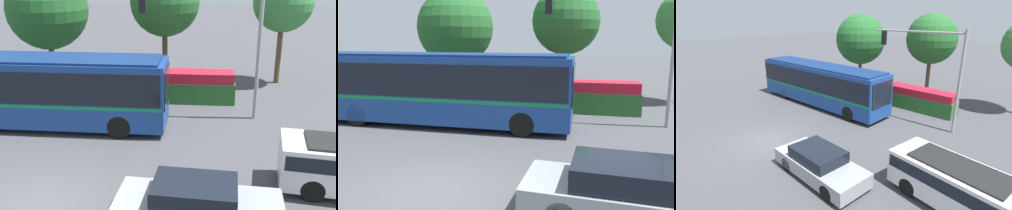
% 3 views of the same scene
% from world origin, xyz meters
% --- Properties ---
extents(ground_plane, '(140.00, 140.00, 0.00)m').
position_xyz_m(ground_plane, '(0.00, 0.00, 0.00)').
color(ground_plane, '#444449').
extents(city_bus, '(11.76, 2.62, 3.17)m').
position_xyz_m(city_bus, '(-2.52, 6.39, 1.80)').
color(city_bus, navy).
rests_on(city_bus, ground).
extents(sedan_foreground, '(4.69, 2.14, 1.32)m').
position_xyz_m(sedan_foreground, '(4.77, -0.42, 0.63)').
color(sedan_foreground, gray).
rests_on(sedan_foreground, ground).
extents(traffic_light_pole, '(5.97, 0.24, 6.08)m').
position_xyz_m(traffic_light_pole, '(5.68, 8.09, 4.13)').
color(traffic_light_pole, gray).
rests_on(traffic_light_pole, ground).
extents(flowering_hedge, '(7.10, 1.39, 1.63)m').
position_xyz_m(flowering_hedge, '(3.01, 10.44, 0.80)').
color(flowering_hedge, '#286028').
rests_on(flowering_hedge, ground).
extents(street_tree_left, '(4.87, 4.87, 6.90)m').
position_xyz_m(street_tree_left, '(-4.47, 13.71, 4.46)').
color(street_tree_left, brown).
rests_on(street_tree_left, ground).
extents(street_tree_centre, '(4.20, 4.20, 6.96)m').
position_xyz_m(street_tree_centre, '(2.50, 14.56, 4.85)').
color(street_tree_centre, brown).
rests_on(street_tree_centre, ground).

